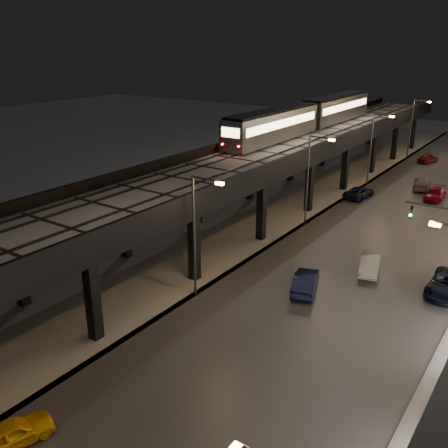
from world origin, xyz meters
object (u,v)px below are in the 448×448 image
Objects in this scene: car_onc_silver at (370,265)px; car_onc_white at (435,195)px; car_mid_silver at (359,193)px; car_mid_dark at (422,184)px; car_near_white at (305,282)px; car_far_white at (428,159)px; subway_train at (308,115)px; car_taxi at (12,434)px; car_onc_dark at (447,285)px.

car_onc_white is at bearing 76.15° from car_onc_silver.
car_mid_silver is 9.46m from car_mid_dark.
car_mid_silver is at bearing -96.50° from car_near_white.
car_onc_silver reaches higher than car_far_white.
car_far_white is (11.23, 18.69, -7.70)m from subway_train.
car_onc_white is (2.44, 28.87, -0.08)m from car_near_white.
subway_train is 7.81× the size of car_onc_white.
car_mid_dark is 1.26× the size of car_far_white.
subway_train is at bearing 2.77° from car_mid_dark.
car_near_white is at bearing 106.09° from car_mid_silver.
subway_train is 8.77× the size of car_onc_silver.
subway_train reaches higher than car_far_white.
car_onc_white is at bearing -113.01° from car_near_white.
car_mid_dark reaches higher than car_mid_silver.
car_mid_dark is (4.43, 53.68, 0.06)m from car_taxi.
subway_train is 18.30m from car_onc_white.
car_mid_silver is (-5.07, 24.54, -0.09)m from car_near_white.
car_taxi is 50.52m from car_onc_white.
car_near_white is at bearing -130.70° from car_onc_silver.
car_far_white is at bearing -104.64° from car_near_white.
car_mid_silver is 8.67m from car_onc_white.
subway_train reaches higher than car_near_white.
car_mid_dark is at bearing 81.12° from car_onc_silver.
car_onc_silver is at bearing 117.23° from car_mid_silver.
car_far_white is 0.95× the size of car_onc_silver.
car_near_white is 0.96× the size of car_mid_silver.
car_near_white is 25.06m from car_mid_silver.
car_onc_dark is (13.06, 26.68, 0.09)m from car_taxi.
subway_train is at bearing 74.65° from car_far_white.
car_onc_dark is at bearing -165.85° from car_near_white.
car_mid_dark is 28.35m from car_onc_dark.
car_near_white is 6.44m from car_onc_silver.
car_onc_dark reaches higher than car_far_white.
car_onc_white is at bearing 104.44° from car_onc_dark.
car_mid_silver is at bearing 45.73° from car_mid_dark.
car_taxi is 0.80× the size of car_mid_silver.
subway_train is 51.60m from car_taxi.
car_onc_silver is (16.98, -23.10, -7.68)m from subway_train.
car_onc_white is at bearing -145.62° from car_mid_silver.
car_onc_white is at bearing 111.88° from car_mid_dark.
subway_train is 12.69m from car_mid_silver.
subway_train is at bearing -65.16° from car_taxi.
subway_train reaches higher than car_mid_dark.
car_far_white is at bearing 59.00° from subway_train.
car_onc_dark is (13.76, -19.05, 0.08)m from car_mid_silver.
subway_train reaches higher than car_taxi.
car_taxi is 0.78× the size of car_mid_dark.
car_onc_dark is at bearing 96.26° from car_mid_dark.
car_onc_silver is at bearing -90.31° from car_onc_white.
car_onc_white is (-0.37, 23.08, -0.01)m from car_onc_silver.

